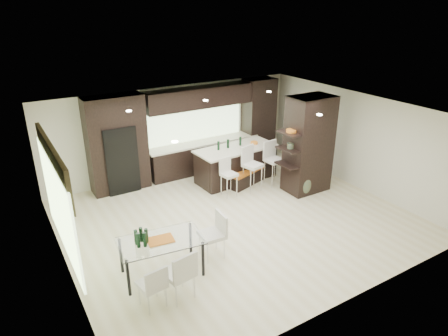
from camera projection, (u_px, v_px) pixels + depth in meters
ground at (236, 219)px, 9.93m from camera, size 8.00×8.00×0.00m
back_wall at (175, 130)px, 12.16m from camera, size 8.00×0.02×2.70m
left_wall at (59, 212)px, 7.49m from camera, size 0.02×7.00×2.70m
right_wall at (355, 140)px, 11.31m from camera, size 0.02×7.00×2.70m
ceiling at (238, 113)px, 8.87m from camera, size 8.00×7.00×0.02m
window_left at (59, 207)px, 7.67m from camera, size 0.04×3.20×1.90m
window_back at (193, 121)px, 12.34m from camera, size 3.40×0.04×1.20m
stone_accent at (53, 163)px, 7.33m from camera, size 0.08×3.00×0.80m
ceiling_spots at (232, 111)px, 9.08m from camera, size 4.00×3.00×0.02m
back_cabinetry at (194, 131)px, 12.14m from camera, size 6.80×0.68×2.70m
refrigerator at (119, 158)px, 11.11m from camera, size 0.90×0.68×1.90m
partition_column at (309, 145)px, 10.96m from camera, size 1.20×0.80×2.70m
kitchen_island at (236, 164)px, 11.90m from camera, size 2.51×1.19×1.02m
stool_left at (229, 181)px, 10.93m from camera, size 0.44×0.44×0.87m
stool_mid at (252, 173)px, 11.22m from camera, size 0.56×0.56×1.04m
stool_right at (274, 168)px, 11.58m from camera, size 0.50×0.50×1.05m
bench at (245, 176)px, 11.72m from camera, size 1.32×0.82×0.47m
floor_vase at (304, 174)px, 10.92m from camera, size 0.58×0.58×1.23m
dining_table at (162, 257)px, 7.79m from camera, size 1.71×1.11×0.77m
chair_near at (179, 276)px, 7.14m from camera, size 0.57×0.57×0.93m
chair_far at (152, 287)px, 6.95m from camera, size 0.49×0.49×0.81m
chair_end at (212, 238)px, 8.30m from camera, size 0.52×0.52×0.91m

